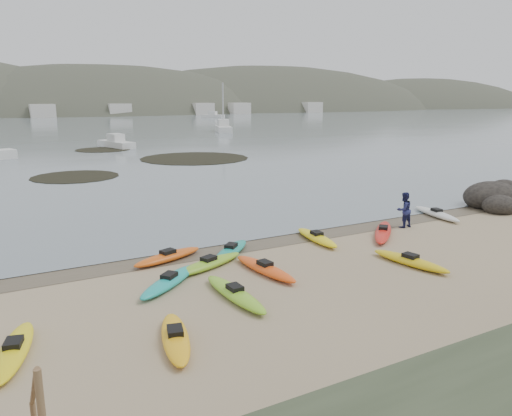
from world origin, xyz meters
TOP-DOWN VIEW (x-y plane):
  - ground at (0.00, 0.00)m, footprint 600.00×600.00m
  - wet_sand at (0.00, -0.30)m, footprint 60.00×60.00m
  - kayaks at (-1.01, -3.41)m, footprint 22.52×10.11m
  - person_east at (7.52, -1.54)m, footprint 0.87×0.68m
  - rock_cluster at (16.29, -0.68)m, footprint 5.29×3.89m
  - kelp_mats at (4.85, 30.59)m, footprint 22.09×26.64m
  - moored_boats at (4.09, 74.45)m, footprint 87.86×88.42m
  - far_hills at (39.38, 193.97)m, footprint 550.00×135.00m
  - far_town at (6.00, 145.00)m, footprint 199.00×5.00m

SIDE VIEW (x-z plane):
  - far_hills at x=39.38m, z-range -55.93..24.07m
  - ground at x=0.00m, z-range 0.00..0.00m
  - wet_sand at x=0.00m, z-range 0.00..0.00m
  - kelp_mats at x=4.85m, z-range 0.01..0.05m
  - kayaks at x=-1.01m, z-range 0.00..0.34m
  - rock_cluster at x=16.29m, z-range -0.66..1.14m
  - moored_boats at x=4.09m, z-range -0.08..1.23m
  - person_east at x=7.52m, z-range 0.00..1.78m
  - far_town at x=6.00m, z-range 0.00..4.00m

